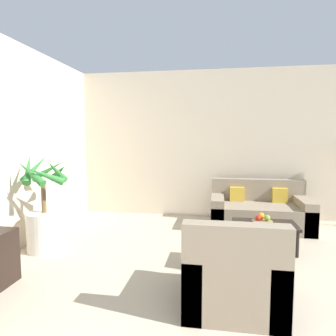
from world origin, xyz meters
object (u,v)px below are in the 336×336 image
Objects in this scene: potted_palm at (45,217)px; sofa_loveseat at (259,212)px; apple_green at (267,218)px; orange_fruit at (261,216)px; fruit_bowl at (262,222)px; ottoman at (233,251)px; armchair at (233,277)px; apple_red at (258,218)px; coffee_table at (264,227)px.

sofa_loveseat is at bearing 27.69° from potted_palm.
apple_green is 0.09m from orange_fruit.
apple_green reaches higher than fruit_bowl.
ottoman is at bearing -2.84° from potted_palm.
fruit_bowl is at bearing -178.69° from apple_green.
sofa_loveseat is 1.90× the size of armchair.
armchair reaches higher than apple_red.
apple_red reaches higher than ottoman.
potted_palm reaches higher than apple_green.
apple_green is 0.86× the size of orange_fruit.
apple_red reaches higher than fruit_bowl.
coffee_table is at bearing 54.31° from ottoman.
fruit_bowl is 0.10m from orange_fruit.
potted_palm is at bearing -171.28° from apple_red.
apple_green is 1.47m from armchair.
apple_red is 1.42m from armchair.
apple_red reaches higher than coffee_table.
sofa_loveseat reaches higher than orange_fruit.
armchair is at bearing -102.53° from sofa_loveseat.
sofa_loveseat is at bearing 77.47° from armchair.
apple_red is (2.72, 0.42, -0.01)m from potted_palm.
apple_green is at bearing 70.11° from armchair.
fruit_bowl is at bearing -84.17° from orange_fruit.
armchair is at bearing -92.91° from ottoman.
apple_red is at bearing 74.34° from armchair.
potted_palm is 2.86m from coffee_table.
potted_palm is at bearing -170.26° from coffee_table.
sofa_loveseat is at bearing 84.14° from fruit_bowl.
orange_fruit is (0.05, 0.07, 0.01)m from apple_red.
potted_palm is 2.40m from ottoman.
armchair is (2.34, -0.94, -0.18)m from potted_palm.
armchair reaches higher than ottoman.
apple_green reaches higher than coffee_table.
coffee_table is at bearing 111.44° from apple_green.
potted_palm is 1.94× the size of ottoman.
sofa_loveseat is 1.12m from apple_red.
armchair reaches higher than coffee_table.
armchair is at bearing -109.89° from apple_green.
armchair reaches higher than sofa_loveseat.
ottoman is (0.04, 0.83, -0.09)m from armchair.
fruit_bowl is 3.94× the size of apple_red.
orange_fruit is at bearing 57.69° from ottoman.
sofa_loveseat reaches higher than ottoman.
coffee_table is 12.12× the size of apple_red.
orange_fruit is 0.11× the size of armchair.
apple_red is at bearing -144.55° from coffee_table.
armchair is (-0.43, -1.37, -0.11)m from fruit_bowl.
fruit_bowl is 0.32× the size of armchair.
armchair reaches higher than apple_green.
apple_red is 0.09m from orange_fruit.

